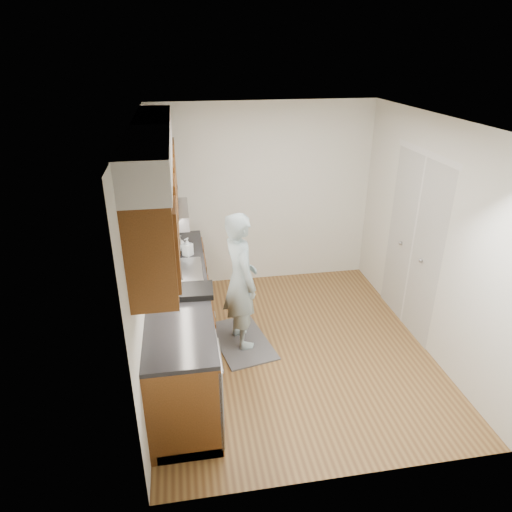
# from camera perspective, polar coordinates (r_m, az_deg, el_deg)

# --- Properties ---
(floor) EXTENTS (3.50, 3.50, 0.00)m
(floor) POSITION_cam_1_polar(r_m,az_deg,el_deg) (5.31, 4.32, -11.26)
(floor) COLOR olive
(floor) RESTS_ON ground
(ceiling) EXTENTS (3.50, 3.50, 0.00)m
(ceiling) POSITION_cam_1_polar(r_m,az_deg,el_deg) (4.34, 5.41, 16.52)
(ceiling) COLOR white
(ceiling) RESTS_ON wall_left
(wall_left) EXTENTS (0.02, 3.50, 2.50)m
(wall_left) POSITION_cam_1_polar(r_m,az_deg,el_deg) (4.57, -13.77, -0.08)
(wall_left) COLOR silver
(wall_left) RESTS_ON floor
(wall_right) EXTENTS (0.02, 3.50, 2.50)m
(wall_right) POSITION_cam_1_polar(r_m,az_deg,el_deg) (5.24, 20.93, 2.23)
(wall_right) COLOR silver
(wall_right) RESTS_ON floor
(wall_back) EXTENTS (3.00, 0.02, 2.50)m
(wall_back) POSITION_cam_1_polar(r_m,az_deg,el_deg) (6.29, 0.92, 7.52)
(wall_back) COLOR silver
(wall_back) RESTS_ON floor
(counter) EXTENTS (0.64, 2.80, 1.30)m
(counter) POSITION_cam_1_polar(r_m,az_deg,el_deg) (4.91, -9.35, -7.92)
(counter) COLOR brown
(counter) RESTS_ON floor
(upper_cabinets) EXTENTS (0.47, 2.80, 1.21)m
(upper_cabinets) POSITION_cam_1_polar(r_m,az_deg,el_deg) (4.36, -12.44, 8.68)
(upper_cabinets) COLOR brown
(upper_cabinets) RESTS_ON wall_left
(closet_door) EXTENTS (0.02, 1.22, 2.05)m
(closet_door) POSITION_cam_1_polar(r_m,az_deg,el_deg) (5.56, 19.00, 1.27)
(closet_door) COLOR silver
(closet_door) RESTS_ON wall_right
(floor_mat) EXTENTS (0.75, 1.06, 0.02)m
(floor_mat) POSITION_cam_1_polar(r_m,az_deg,el_deg) (5.38, -1.82, -10.53)
(floor_mat) COLOR slate
(floor_mat) RESTS_ON floor
(person) EXTENTS (0.55, 0.70, 1.77)m
(person) POSITION_cam_1_polar(r_m,az_deg,el_deg) (4.91, -1.96, -2.02)
(person) COLOR #95AFB6
(person) RESTS_ON floor_mat
(soap_bottle_a) EXTENTS (0.14, 0.14, 0.26)m
(soap_bottle_a) POSITION_cam_1_polar(r_m,az_deg,el_deg) (5.18, -11.64, 0.97)
(soap_bottle_a) COLOR silver
(soap_bottle_a) RESTS_ON counter
(soap_bottle_b) EXTENTS (0.13, 0.14, 0.21)m
(soap_bottle_b) POSITION_cam_1_polar(r_m,az_deg,el_deg) (5.23, -8.56, 1.16)
(soap_bottle_b) COLOR silver
(soap_bottle_b) RESTS_ON counter
(soap_bottle_c) EXTENTS (0.20, 0.20, 0.19)m
(soap_bottle_c) POSITION_cam_1_polar(r_m,az_deg,el_deg) (5.37, -9.62, 1.63)
(soap_bottle_c) COLOR silver
(soap_bottle_c) RESTS_ON counter
(steel_can) EXTENTS (0.06, 0.06, 0.11)m
(steel_can) POSITION_cam_1_polar(r_m,az_deg,el_deg) (5.30, -8.69, 0.92)
(steel_can) COLOR #A5A5AA
(steel_can) RESTS_ON counter
(dish_rack) EXTENTS (0.38, 0.32, 0.06)m
(dish_rack) POSITION_cam_1_polar(r_m,az_deg,el_deg) (4.44, -7.77, -4.36)
(dish_rack) COLOR black
(dish_rack) RESTS_ON counter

